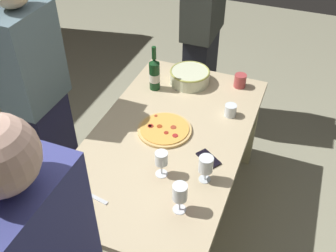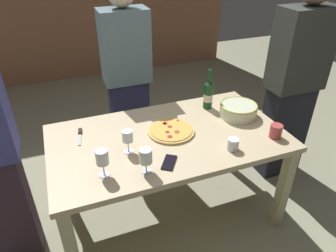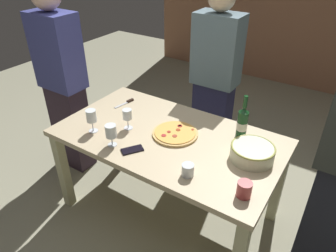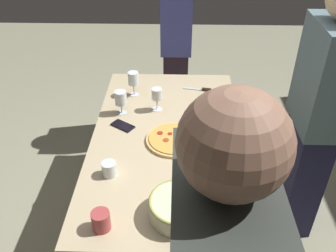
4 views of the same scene
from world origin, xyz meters
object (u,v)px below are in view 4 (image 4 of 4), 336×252
at_px(serving_bowl, 180,207).
at_px(wine_glass_by_bottle, 157,95).
at_px(dining_table, 168,149).
at_px(cell_phone, 123,126).
at_px(person_guest_right, 315,120).
at_px(wine_bottle, 222,174).
at_px(person_host, 176,44).
at_px(cup_ceramic, 109,169).
at_px(cup_amber, 101,221).
at_px(pizza, 174,139).
at_px(wine_glass_near_pizza, 121,99).
at_px(pizza_knife, 201,89).
at_px(wine_glass_far_left, 133,80).

bearing_deg(serving_bowl, wine_glass_by_bottle, -170.55).
xyz_separation_m(dining_table, cell_phone, (-0.10, -0.28, 0.10)).
bearing_deg(person_guest_right, wine_bottle, 36.12).
bearing_deg(person_host, cup_ceramic, -10.96).
height_order(cup_amber, person_guest_right, person_guest_right).
bearing_deg(pizza, wine_glass_near_pizza, -130.17).
relative_size(cup_amber, person_host, 0.06).
xyz_separation_m(cup_amber, cup_ceramic, (-0.34, -0.02, -0.01)).
xyz_separation_m(serving_bowl, wine_glass_by_bottle, (-0.89, -0.15, 0.06)).
relative_size(wine_bottle, pizza_knife, 1.60).
xyz_separation_m(wine_bottle, wine_glass_by_bottle, (-0.74, -0.35, -0.01)).
distance_m(dining_table, wine_glass_far_left, 0.59).
bearing_deg(person_host, person_guest_right, 39.82).
distance_m(serving_bowl, wine_bottle, 0.26).
relative_size(pizza, serving_bowl, 1.17).
distance_m(cup_amber, cell_phone, 0.78).
bearing_deg(cup_ceramic, person_guest_right, 108.71).
distance_m(wine_bottle, wine_glass_by_bottle, 0.82).
bearing_deg(person_guest_right, cup_amber, 29.01).
relative_size(wine_glass_far_left, cell_phone, 1.20).
bearing_deg(wine_glass_near_pizza, wine_glass_by_bottle, 101.63).
height_order(pizza, wine_bottle, wine_bottle).
relative_size(person_host, person_guest_right, 1.02).
relative_size(pizza_knife, person_guest_right, 0.12).
xyz_separation_m(wine_bottle, cell_phone, (-0.54, -0.55, -0.11)).
height_order(pizza, cup_amber, cup_amber).
xyz_separation_m(wine_glass_by_bottle, person_host, (-0.82, 0.12, 0.01)).
bearing_deg(person_guest_right, wine_glass_far_left, -24.97).
xyz_separation_m(wine_glass_far_left, pizza_knife, (-0.08, 0.47, -0.11)).
bearing_deg(cup_amber, dining_table, 157.98).
bearing_deg(cell_phone, person_host, -163.25).
distance_m(wine_glass_near_pizza, person_host, 0.93).
bearing_deg(wine_glass_near_pizza, wine_bottle, 39.83).
bearing_deg(person_host, wine_glass_far_left, -22.64).
bearing_deg(cell_phone, dining_table, 104.56).
distance_m(pizza, wine_glass_by_bottle, 0.37).
bearing_deg(cup_amber, wine_bottle, 113.62).
height_order(wine_glass_far_left, person_host, person_host).
bearing_deg(wine_glass_near_pizza, pizza_knife, 120.57).
distance_m(wine_glass_by_bottle, person_host, 0.82).
bearing_deg(cup_amber, serving_bowl, 103.40).
xyz_separation_m(cup_ceramic, cell_phone, (-0.43, 0.01, -0.03)).
bearing_deg(serving_bowl, dining_table, -173.43).
height_order(cup_ceramic, person_host, person_host).
relative_size(pizza_knife, person_host, 0.12).
xyz_separation_m(wine_bottle, pizza_knife, (-1.00, -0.05, -0.11)).
xyz_separation_m(cell_phone, person_guest_right, (0.04, 1.14, 0.09)).
bearing_deg(person_host, pizza_knife, 20.42).
xyz_separation_m(serving_bowl, pizza_knife, (-1.16, 0.15, -0.05)).
distance_m(serving_bowl, cup_amber, 0.35).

